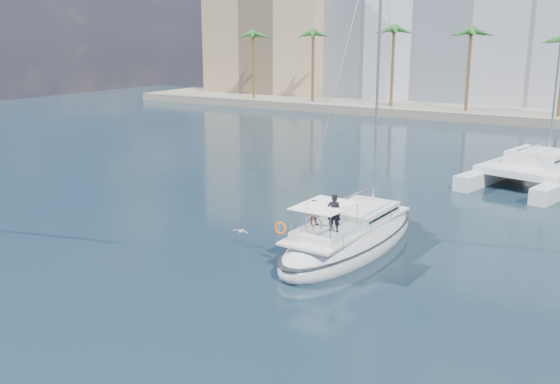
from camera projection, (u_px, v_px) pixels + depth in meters
The scene contains 9 objects.
ground at pixel (277, 253), 32.34m from camera, with size 160.00×160.00×0.00m, color black.
quay at pixel (516, 115), 82.80m from camera, with size 120.00×14.00×1.20m, color gray.
building_modern at pixel (458, 14), 95.48m from camera, with size 42.00×16.00×28.00m, color white.
building_tan_left at pixel (277, 34), 107.93m from camera, with size 22.00×14.00×22.00m, color tan.
palm_left at pixel (281, 39), 94.14m from camera, with size 3.60×3.60×12.30m.
palm_centre at pixel (516, 40), 77.11m from camera, with size 3.60×3.60×12.30m.
main_sloop at pixel (350, 238), 32.87m from camera, with size 4.62×12.82×18.76m.
catamaran at pixel (536, 168), 47.15m from camera, with size 9.51×14.60×19.43m.
seagull at pixel (241, 231), 33.27m from camera, with size 0.94×0.40×0.17m.
Camera 1 is at (15.95, -26.08, 11.00)m, focal length 40.00 mm.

